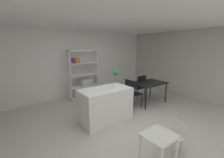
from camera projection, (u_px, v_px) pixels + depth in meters
The scene contains 12 objects.
ground_plane at pixel (121, 124), 3.75m from camera, with size 9.46×9.46×0.00m, color beige.
ceiling_slab at pixel (122, 17), 3.20m from camera, with size 6.88×5.74×0.06m.
back_partition at pixel (75, 64), 5.71m from camera, with size 6.88×0.06×2.57m, color silver.
right_partition_gray at pixel (191, 65), 5.46m from camera, with size 0.06×5.74×2.57m, color #B2ADA3.
kitchen_island at pixel (105, 105), 3.89m from camera, with size 1.35×0.75×0.88m, color white.
potted_plant_on_island at pixel (115, 78), 3.75m from camera, with size 0.16×0.16×0.50m.
open_bookshelf at pixel (83, 76), 5.54m from camera, with size 1.11×0.33×1.83m.
child_table at pixel (159, 140), 2.47m from camera, with size 0.52×0.48×0.50m.
child_chair_right at pixel (176, 134), 2.78m from camera, with size 0.33×0.33×0.57m.
dining_table at pixel (149, 85), 5.07m from camera, with size 1.19×0.81×0.74m.
dining_chair_far at pixel (140, 85), 5.43m from camera, with size 0.45×0.42×0.93m.
dining_chair_island_side at pixel (132, 92), 4.62m from camera, with size 0.43×0.41×0.95m.
Camera 1 is at (-2.22, -2.61, 1.94)m, focal length 23.28 mm.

